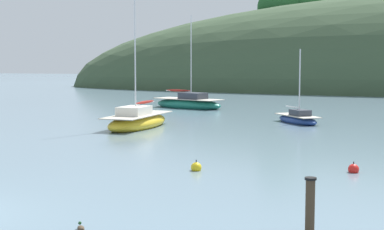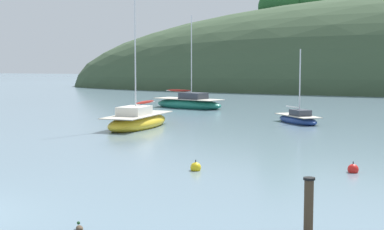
# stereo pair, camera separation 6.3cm
# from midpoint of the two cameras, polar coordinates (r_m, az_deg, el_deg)

# --- Properties ---
(sailboat_orange_cutter) EXTENTS (4.31, 4.67, 5.59)m
(sailboat_orange_cutter) POSITION_cam_midpoint_polar(r_m,az_deg,el_deg) (41.58, 10.74, -0.40)
(sailboat_orange_cutter) COLOR navy
(sailboat_orange_cutter) RESTS_ON ground
(sailboat_navy_dinghy) EXTENTS (2.88, 7.61, 10.70)m
(sailboat_navy_dinghy) POSITION_cam_midpoint_polar(r_m,az_deg,el_deg) (38.11, -5.63, -0.62)
(sailboat_navy_dinghy) COLOR gold
(sailboat_navy_dinghy) RESTS_ON ground
(sailboat_blue_center) EXTENTS (8.22, 4.84, 9.33)m
(sailboat_blue_center) POSITION_cam_midpoint_polar(r_m,az_deg,el_deg) (54.75, -0.40, 1.19)
(sailboat_blue_center) COLOR #196B56
(sailboat_blue_center) RESTS_ON ground
(mooring_buoy_channel) EXTENTS (0.44, 0.44, 0.54)m
(mooring_buoy_channel) POSITION_cam_midpoint_polar(r_m,az_deg,el_deg) (22.73, 0.36, -5.41)
(mooring_buoy_channel) COLOR yellow
(mooring_buoy_channel) RESTS_ON ground
(mooring_buoy_inner) EXTENTS (0.44, 0.44, 0.54)m
(mooring_buoy_inner) POSITION_cam_midpoint_polar(r_m,az_deg,el_deg) (23.27, 16.16, -5.38)
(mooring_buoy_inner) COLOR red
(mooring_buoy_inner) RESTS_ON ground
(duck_lone_right) EXTENTS (0.36, 0.37, 0.24)m
(duck_lone_right) POSITION_cam_midpoint_polar(r_m,az_deg,el_deg) (15.08, -11.45, -11.32)
(duck_lone_right) COLOR #473828
(duck_lone_right) RESTS_ON ground
(jetty_piling) EXTENTS (0.30, 0.30, 1.46)m
(jetty_piling) POSITION_cam_midpoint_polar(r_m,az_deg,el_deg) (14.64, 11.90, -9.02)
(jetty_piling) COLOR #423323
(jetty_piling) RESTS_ON ground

